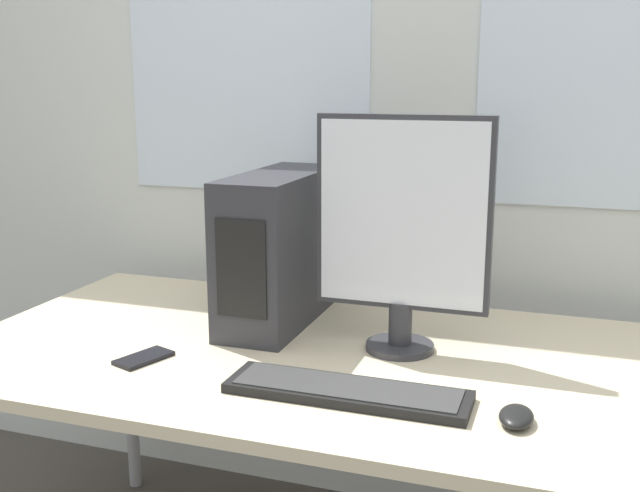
{
  "coord_description": "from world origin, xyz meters",
  "views": [
    {
      "loc": [
        0.43,
        -1.12,
        1.34
      ],
      "look_at": [
        -0.12,
        0.47,
        0.97
      ],
      "focal_mm": 42.0,
      "sensor_mm": 36.0,
      "label": 1
    }
  ],
  "objects_px": {
    "keyboard": "(347,391)",
    "pc_tower": "(280,247)",
    "monitor_main": "(402,228)",
    "mouse": "(516,417)",
    "cell_phone": "(144,358)"
  },
  "relations": [
    {
      "from": "monitor_main",
      "to": "mouse",
      "type": "distance_m",
      "value": 0.51
    },
    {
      "from": "pc_tower",
      "to": "monitor_main",
      "type": "xyz_separation_m",
      "value": [
        0.36,
        -0.13,
        0.1
      ]
    },
    {
      "from": "mouse",
      "to": "cell_phone",
      "type": "distance_m",
      "value": 0.83
    },
    {
      "from": "keyboard",
      "to": "pc_tower",
      "type": "bearing_deg",
      "value": 126.44
    },
    {
      "from": "mouse",
      "to": "cell_phone",
      "type": "relative_size",
      "value": 0.7
    },
    {
      "from": "mouse",
      "to": "cell_phone",
      "type": "height_order",
      "value": "mouse"
    },
    {
      "from": "keyboard",
      "to": "cell_phone",
      "type": "relative_size",
      "value": 3.42
    },
    {
      "from": "mouse",
      "to": "cell_phone",
      "type": "bearing_deg",
      "value": 176.14
    },
    {
      "from": "keyboard",
      "to": "mouse",
      "type": "bearing_deg",
      "value": -2.56
    },
    {
      "from": "keyboard",
      "to": "mouse",
      "type": "height_order",
      "value": "mouse"
    },
    {
      "from": "keyboard",
      "to": "mouse",
      "type": "xyz_separation_m",
      "value": [
        0.33,
        -0.01,
        0.0
      ]
    },
    {
      "from": "monitor_main",
      "to": "mouse",
      "type": "height_order",
      "value": "monitor_main"
    },
    {
      "from": "monitor_main",
      "to": "mouse",
      "type": "xyz_separation_m",
      "value": [
        0.29,
        -0.31,
        -0.28
      ]
    },
    {
      "from": "pc_tower",
      "to": "keyboard",
      "type": "height_order",
      "value": "pc_tower"
    },
    {
      "from": "mouse",
      "to": "pc_tower",
      "type": "bearing_deg",
      "value": 145.79
    }
  ]
}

